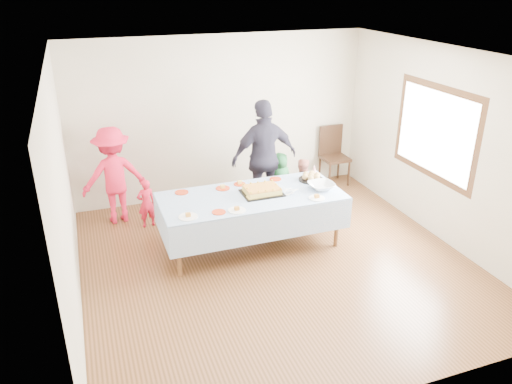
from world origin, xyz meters
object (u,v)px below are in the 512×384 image
adult_left (114,175)px  birthday_cake (262,190)px  dining_chair (333,152)px  party_table (251,199)px

adult_left → birthday_cake: bearing=136.1°
dining_chair → party_table: bearing=-141.5°
party_table → dining_chair: dining_chair is taller
birthday_cake → adult_left: (-1.85, 1.45, -0.07)m
birthday_cake → adult_left: bearing=141.9°
dining_chair → adult_left: size_ratio=0.70×
dining_chair → birthday_cake: bearing=-139.5°
party_table → birthday_cake: birthday_cake is taller
party_table → birthday_cake: bearing=1.7°
birthday_cake → dining_chair: bearing=40.6°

